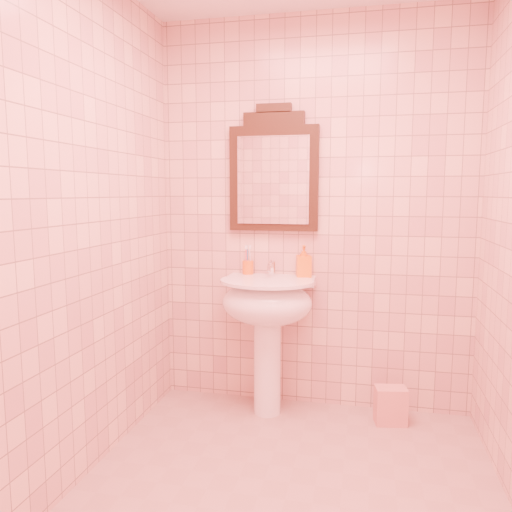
% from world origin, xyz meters
% --- Properties ---
extents(floor, '(2.20, 2.20, 0.00)m').
position_xyz_m(floor, '(0.00, 0.00, 0.00)').
color(floor, tan).
rests_on(floor, ground).
extents(back_wall, '(2.00, 0.02, 2.50)m').
position_xyz_m(back_wall, '(0.00, 1.10, 1.25)').
color(back_wall, beige).
rests_on(back_wall, floor).
extents(pedestal_sink, '(0.58, 0.58, 0.86)m').
position_xyz_m(pedestal_sink, '(-0.26, 0.87, 0.66)').
color(pedestal_sink, white).
rests_on(pedestal_sink, floor).
extents(faucet, '(0.04, 0.16, 0.11)m').
position_xyz_m(faucet, '(-0.26, 1.01, 0.92)').
color(faucet, white).
rests_on(faucet, pedestal_sink).
extents(mirror, '(0.57, 0.06, 0.80)m').
position_xyz_m(mirror, '(-0.26, 1.07, 1.52)').
color(mirror, black).
rests_on(mirror, back_wall).
extents(toothbrush_cup, '(0.07, 0.07, 0.17)m').
position_xyz_m(toothbrush_cup, '(-0.42, 1.05, 0.91)').
color(toothbrush_cup, orange).
rests_on(toothbrush_cup, pedestal_sink).
extents(soap_dispenser, '(0.11, 0.11, 0.20)m').
position_xyz_m(soap_dispenser, '(-0.05, 1.03, 0.96)').
color(soap_dispenser, orange).
rests_on(soap_dispenser, pedestal_sink).
extents(towel, '(0.20, 0.15, 0.23)m').
position_xyz_m(towel, '(0.50, 0.89, 0.11)').
color(towel, pink).
rests_on(towel, floor).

